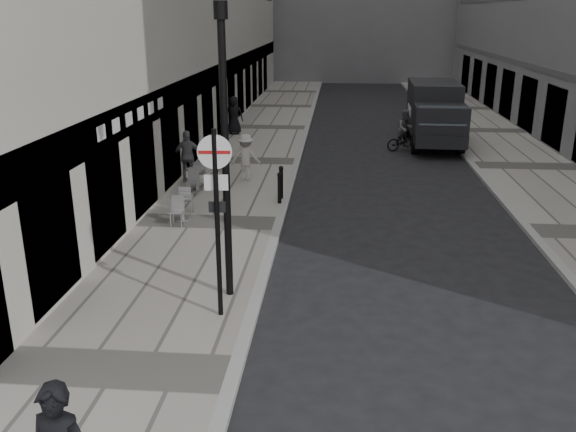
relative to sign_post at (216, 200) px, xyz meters
name	(u,v)px	position (x,y,z in m)	size (l,w,h in m)	color
sidewalk	(248,162)	(-1.40, 13.23, -2.44)	(4.00, 60.00, 0.12)	gray
far_sidewalk	(525,167)	(9.60, 13.23, -2.44)	(4.00, 60.00, 0.12)	gray
sign_post	(216,200)	(0.00, 0.00, 0.00)	(0.64, 0.11, 3.72)	black
lamppost	(225,142)	(0.02, 0.94, 0.91)	(0.27, 0.27, 5.91)	black
bollard_near	(279,189)	(0.45, 7.51, -1.92)	(0.12, 0.12, 0.93)	black
bollard_far	(281,183)	(0.45, 8.05, -1.88)	(0.13, 0.13, 1.00)	black
panel_van	(435,111)	(6.61, 17.60, -0.93)	(2.40, 5.99, 2.78)	black
cyclist	(405,135)	(5.18, 16.18, -1.79)	(1.78, 1.17, 1.82)	black
pedestrian_a	(188,156)	(-2.99, 9.81, -1.47)	(1.07, 0.44, 1.82)	slate
pedestrian_b	(246,157)	(-1.01, 10.16, -1.55)	(1.08, 0.62, 1.67)	#AFAAA1
pedestrian_c	(234,115)	(-2.90, 18.85, -1.46)	(0.90, 0.59, 1.84)	black
cafe_table_near	(182,205)	(-2.20, 5.69, -1.95)	(0.67, 1.50, 0.86)	#BABABD
cafe_table_mid	(197,177)	(-2.48, 8.78, -1.94)	(0.67, 1.52, 0.86)	#A6A6A8
cafe_table_far	(223,155)	(-2.20, 12.15, -1.94)	(0.67, 1.51, 0.86)	#BBBABD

